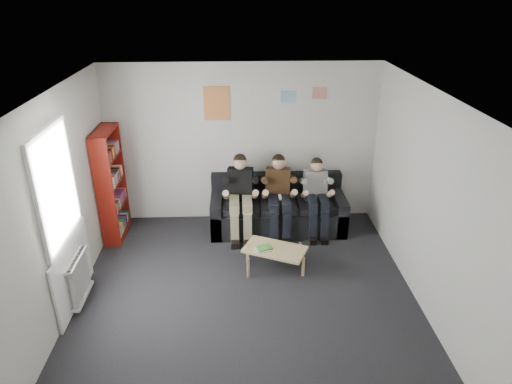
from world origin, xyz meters
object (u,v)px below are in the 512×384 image
person_middle (279,197)px  person_right (317,197)px  person_left (241,197)px  coffee_table (275,251)px  bookshelf (112,185)px  sofa (277,210)px

person_middle → person_right: person_middle is taller
person_right → person_left: bearing=176.9°
person_left → person_middle: (0.62, 0.00, -0.01)m
person_left → person_right: 1.24m
coffee_table → person_right: person_right is taller
person_right → person_middle: bearing=177.1°
person_left → coffee_table: bearing=-58.4°
bookshelf → person_left: (2.04, -0.06, -0.23)m
person_right → bookshelf: bearing=175.7°
sofa → person_middle: (0.00, -0.20, 0.35)m
coffee_table → person_middle: person_middle is taller
coffee_table → person_left: person_left is taller
sofa → person_right: person_right is taller
sofa → person_left: person_left is taller
sofa → person_left: (-0.62, -0.20, 0.36)m
sofa → person_right: 0.73m
coffee_table → person_left: 1.22m
bookshelf → person_left: 2.06m
person_left → person_right: bearing=7.8°
coffee_table → person_left: size_ratio=0.65×
bookshelf → coffee_table: bearing=-23.8°
sofa → coffee_table: size_ratio=2.56×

